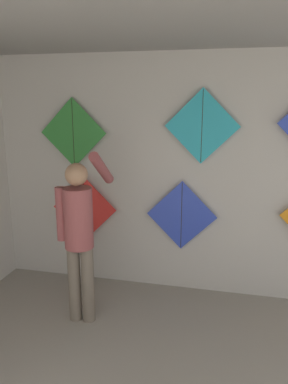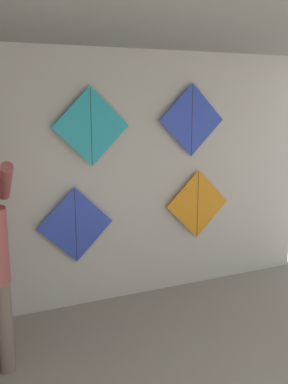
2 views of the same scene
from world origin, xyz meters
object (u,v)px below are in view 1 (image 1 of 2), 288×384
Objects in this scene: kite_1 at (181,215)px; kite_3 at (73,133)px; kite_0 at (84,208)px; kite_4 at (202,126)px; shopkeeper at (79,229)px.

kite_3 is (-1.32, 0.00, 0.94)m from kite_1.
kite_0 is 0.94m from kite_3.
kite_0 is 1.00× the size of kite_3.
kite_3 is at bearing 180.00° from kite_1.
kite_4 is at bearing 0.00° from kite_0.
shopkeeper is at bearing -142.25° from kite_4.
kite_4 reaches higher than kite_1.
kite_0 is at bearing 0.00° from kite_3.
kite_0 is at bearing 180.00° from kite_1.
shopkeeper is 2.16× the size of kite_0.
kite_0 is (-0.30, 0.87, -0.05)m from shopkeeper.
kite_4 reaches higher than kite_3.
kite_0 is 1.22m from kite_1.
kite_0 reaches higher than kite_1.
shopkeeper is at bearing -136.67° from kite_1.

